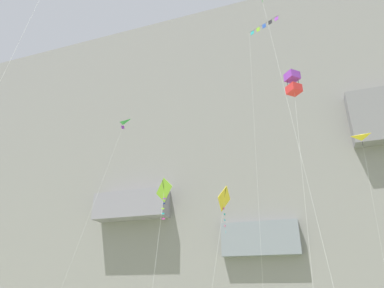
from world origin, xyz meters
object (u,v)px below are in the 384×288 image
(kite_banner_low_center, at_px, (263,39))
(kite_box_high_center, at_px, (293,83))
(kite_diamond_mid_right, at_px, (224,202))
(kite_delta_high_left, at_px, (118,129))
(kite_diamond_far_left, at_px, (164,194))
(kite_delta_front_field, at_px, (363,148))

(kite_banner_low_center, bearing_deg, kite_box_high_center, -66.75)
(kite_banner_low_center, xyz_separation_m, kite_diamond_mid_right, (-3.42, -10.29, -22.73))
(kite_diamond_mid_right, height_order, kite_delta_high_left, kite_delta_high_left)
(kite_delta_high_left, bearing_deg, kite_diamond_mid_right, -32.03)
(kite_diamond_mid_right, relative_size, kite_diamond_far_left, 0.91)
(kite_diamond_mid_right, bearing_deg, kite_banner_low_center, 71.60)
(kite_diamond_mid_right, xyz_separation_m, kite_delta_high_left, (-15.65, 9.79, 13.00))
(kite_box_high_center, xyz_separation_m, kite_diamond_far_left, (-10.87, -4.12, -10.67))
(kite_diamond_far_left, bearing_deg, kite_banner_low_center, 50.84)
(kite_diamond_mid_right, distance_m, kite_delta_high_left, 22.58)
(kite_banner_low_center, distance_m, kite_box_high_center, 12.81)
(kite_delta_front_field, distance_m, kite_diamond_far_left, 25.74)
(kite_box_high_center, height_order, kite_diamond_far_left, kite_box_high_center)
(kite_delta_front_field, relative_size, kite_delta_high_left, 0.84)
(kite_diamond_far_left, height_order, kite_delta_high_left, kite_delta_high_left)
(kite_delta_front_field, bearing_deg, kite_box_high_center, -118.83)
(kite_delta_front_field, xyz_separation_m, kite_diamond_far_left, (-17.78, -16.67, -8.28))
(kite_box_high_center, xyz_separation_m, kite_delta_high_left, (-21.67, 5.54, 1.27))
(kite_box_high_center, bearing_deg, kite_diamond_mid_right, -144.77)
(kite_banner_low_center, bearing_deg, kite_diamond_mid_right, -108.40)
(kite_box_high_center, distance_m, kite_delta_high_left, 22.40)
(kite_box_high_center, xyz_separation_m, kite_delta_front_field, (6.91, 12.55, -2.39))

